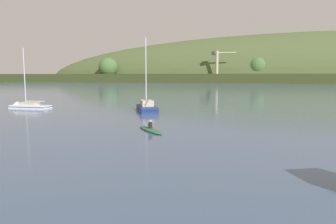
{
  "coord_description": "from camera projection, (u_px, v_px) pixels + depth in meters",
  "views": [
    {
      "loc": [
        1.18,
        -1.7,
        4.48
      ],
      "look_at": [
        -5.03,
        28.46,
        0.87
      ],
      "focal_mm": 33.57,
      "sensor_mm": 36.0,
      "label": 1
    }
  ],
  "objects": [
    {
      "name": "dockside_crane",
      "position": [
        217.0,
        67.0,
        188.9
      ],
      "size": [
        14.51,
        4.08,
        19.05
      ],
      "rotation": [
        0.0,
        0.0,
        6.19
      ],
      "color": "#4C4C51",
      "rests_on": "ground"
    },
    {
      "name": "canoe_with_paddler",
      "position": [
        150.0,
        130.0,
        25.42
      ],
      "size": [
        3.18,
        3.8,
        1.02
      ],
      "rotation": [
        0.0,
        0.0,
        2.22
      ],
      "color": "#33663D",
      "rests_on": "ground"
    },
    {
      "name": "sailboat_midwater_white",
      "position": [
        26.0,
        108.0,
        42.63
      ],
      "size": [
        6.22,
        2.07,
        8.99
      ],
      "rotation": [
        0.0,
        0.0,
        3.1
      ],
      "color": "white",
      "rests_on": "ground"
    },
    {
      "name": "far_shoreline_hill",
      "position": [
        322.0,
        82.0,
        210.91
      ],
      "size": [
        529.01,
        119.83,
        66.9
      ],
      "rotation": [
        0.0,
        0.0,
        -0.06
      ],
      "color": "#35401E",
      "rests_on": "ground"
    },
    {
      "name": "sailboat_near_mooring",
      "position": [
        146.0,
        109.0,
        39.79
      ],
      "size": [
        4.42,
        6.79,
        10.02
      ],
      "rotation": [
        0.0,
        0.0,
        1.98
      ],
      "color": "navy",
      "rests_on": "ground"
    }
  ]
}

